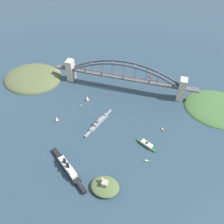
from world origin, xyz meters
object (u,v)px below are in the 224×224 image
(naval_cruiser, at_px, (98,123))
(fort_island_mid_harbor, at_px, (105,186))
(harbor_arch_bridge, at_px, (123,78))
(small_boat_4, at_px, (81,106))
(small_boat_1, at_px, (162,129))
(ocean_liner, at_px, (68,168))
(small_boat_2, at_px, (87,98))
(channel_marker_buoy, at_px, (107,95))
(small_boat_3, at_px, (57,119))
(harbor_ferry_steamer, at_px, (147,144))
(seaplane_taxiing_near_bridge, at_px, (151,76))
(small_boat_0, at_px, (147,161))

(naval_cruiser, relative_size, fort_island_mid_harbor, 1.88)
(harbor_arch_bridge, height_order, small_boat_4, harbor_arch_bridge)
(small_boat_1, bearing_deg, small_boat_4, -5.83)
(harbor_arch_bridge, bearing_deg, small_boat_1, 135.78)
(small_boat_4, bearing_deg, ocean_liner, 104.42)
(small_boat_1, height_order, small_boat_2, small_boat_2)
(harbor_arch_bridge, relative_size, channel_marker_buoy, 103.59)
(harbor_arch_bridge, distance_m, small_boat_3, 150.42)
(harbor_ferry_steamer, height_order, channel_marker_buoy, harbor_ferry_steamer)
(ocean_liner, distance_m, seaplane_taxiing_near_bridge, 270.78)
(small_boat_0, bearing_deg, fort_island_mid_harbor, 51.28)
(fort_island_mid_harbor, relative_size, small_boat_2, 3.20)
(naval_cruiser, bearing_deg, ocean_liner, 83.03)
(seaplane_taxiing_near_bridge, bearing_deg, channel_marker_buoy, 48.86)
(small_boat_3, bearing_deg, ocean_liner, 125.11)
(small_boat_1, distance_m, channel_marker_buoy, 130.69)
(harbor_ferry_steamer, xyz_separation_m, small_boat_3, (159.62, -9.10, 2.13))
(small_boat_0, height_order, small_boat_4, small_boat_0)
(ocean_liner, height_order, seaplane_taxiing_near_bridge, ocean_liner)
(small_boat_3, bearing_deg, harbor_arch_bridge, -126.49)
(harbor_ferry_steamer, xyz_separation_m, small_boat_4, (133.71, -55.92, -1.95))
(harbor_ferry_steamer, relative_size, seaplane_taxiing_near_bridge, 3.16)
(small_boat_3, bearing_deg, small_boat_4, -118.96)
(small_boat_2, distance_m, small_boat_4, 20.24)
(fort_island_mid_harbor, bearing_deg, seaplane_taxiing_near_bridge, -93.77)
(harbor_ferry_steamer, relative_size, fort_island_mid_harbor, 0.88)
(small_boat_0, relative_size, small_boat_3, 1.26)
(ocean_liner, height_order, small_boat_1, ocean_liner)
(small_boat_4, bearing_deg, naval_cruiser, 144.40)
(naval_cruiser, xyz_separation_m, harbor_ferry_steamer, (-87.70, 22.98, -0.09))
(channel_marker_buoy, bearing_deg, harbor_ferry_steamer, 134.08)
(ocean_liner, distance_m, small_boat_3, 104.03)
(seaplane_taxiing_near_bridge, distance_m, small_boat_1, 149.74)
(harbor_arch_bridge, xyz_separation_m, fort_island_mid_harbor, (-30.13, 215.98, -21.14))
(harbor_ferry_steamer, bearing_deg, seaplane_taxiing_near_bridge, -82.82)
(harbor_arch_bridge, distance_m, seaplane_taxiing_near_bridge, 76.85)
(small_boat_3, bearing_deg, channel_marker_buoy, -124.87)
(small_boat_0, distance_m, small_boat_2, 168.82)
(harbor_arch_bridge, bearing_deg, small_boat_0, 116.02)
(small_boat_3, relative_size, small_boat_4, 1.39)
(naval_cruiser, relative_size, small_boat_2, 6.00)
(naval_cruiser, distance_m, channel_marker_buoy, 77.21)
(channel_marker_buoy, bearing_deg, small_boat_4, 49.64)
(small_boat_1, bearing_deg, harbor_arch_bridge, -44.22)
(seaplane_taxiing_near_bridge, relative_size, small_boat_0, 0.86)
(naval_cruiser, relative_size, seaplane_taxiing_near_bridge, 6.71)
(seaplane_taxiing_near_bridge, bearing_deg, fort_island_mid_harbor, 86.23)
(harbor_arch_bridge, distance_m, ocean_liner, 207.80)
(harbor_ferry_steamer, bearing_deg, channel_marker_buoy, -45.92)
(small_boat_2, xyz_separation_m, small_boat_3, (32.08, 65.45, -0.88))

